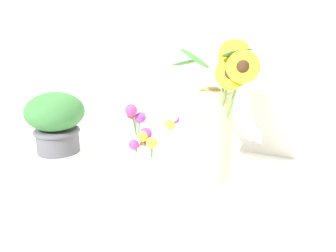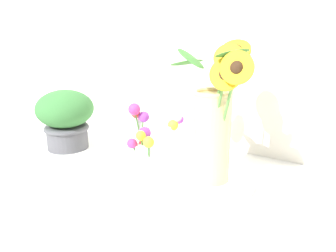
{
  "view_description": "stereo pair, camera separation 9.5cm",
  "coord_description": "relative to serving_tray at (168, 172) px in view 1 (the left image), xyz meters",
  "views": [
    {
      "loc": [
        0.41,
        -0.77,
        0.43
      ],
      "look_at": [
        0.01,
        0.05,
        0.16
      ],
      "focal_mm": 35.0,
      "sensor_mm": 36.0,
      "label": 1
    },
    {
      "loc": [
        0.49,
        -0.72,
        0.43
      ],
      "look_at": [
        0.01,
        0.05,
        0.16
      ],
      "focal_mm": 35.0,
      "sensor_mm": 36.0,
      "label": 2
    }
  ],
  "objects": [
    {
      "name": "ground_plane",
      "position": [
        -0.01,
        -0.05,
        -0.01
      ],
      "size": [
        6.0,
        6.0,
        0.0
      ],
      "primitive_type": "plane",
      "color": "silver"
    },
    {
      "name": "serving_tray",
      "position": [
        0.0,
        0.0,
        0.0
      ],
      "size": [
        0.52,
        0.52,
        0.02
      ],
      "color": "white",
      "rests_on": "ground_plane"
    },
    {
      "name": "mason_jar_sunflowers",
      "position": [
        0.14,
        0.0,
        0.18
      ],
      "size": [
        0.27,
        0.24,
        0.38
      ],
      "color": "#D1B77A",
      "rests_on": "serving_tray"
    },
    {
      "name": "vase_small_center",
      "position": [
        -0.03,
        -0.07,
        0.08
      ],
      "size": [
        0.09,
        0.07,
        0.14
      ],
      "color": "white",
      "rests_on": "serving_tray"
    },
    {
      "name": "vase_bulb_right",
      "position": [
        -0.14,
        0.04,
        0.08
      ],
      "size": [
        0.08,
        0.08,
        0.18
      ],
      "color": "white",
      "rests_on": "serving_tray"
    },
    {
      "name": "vase_small_back",
      "position": [
        -0.06,
        0.1,
        0.08
      ],
      "size": [
        0.08,
        0.06,
        0.14
      ],
      "color": "white",
      "rests_on": "serving_tray"
    },
    {
      "name": "potted_plant",
      "position": [
        -0.44,
        0.01,
        0.11
      ],
      "size": [
        0.21,
        0.21,
        0.22
      ],
      "color": "#4C4C51",
      "rests_on": "ground_plane"
    }
  ]
}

